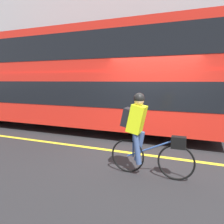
# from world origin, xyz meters

# --- Properties ---
(ground_plane) EXTENTS (80.00, 80.00, 0.00)m
(ground_plane) POSITION_xyz_m (0.00, 0.00, 0.00)
(ground_plane) COLOR #232326
(road_center_line) EXTENTS (50.00, 0.14, 0.01)m
(road_center_line) POSITION_xyz_m (0.00, -0.06, 0.00)
(road_center_line) COLOR yellow
(road_center_line) RESTS_ON ground_plane
(sidewalk_curb) EXTENTS (60.00, 1.80, 0.12)m
(sidewalk_curb) POSITION_xyz_m (0.00, 4.86, 0.06)
(sidewalk_curb) COLOR gray
(sidewalk_curb) RESTS_ON ground_plane
(building_facade) EXTENTS (60.00, 0.30, 8.46)m
(building_facade) POSITION_xyz_m (0.00, 5.92, 4.23)
(building_facade) COLOR #9E9EA3
(building_facade) RESTS_ON ground_plane
(bus) EXTENTS (11.35, 2.58, 3.61)m
(bus) POSITION_xyz_m (-3.62, 2.00, 2.02)
(bus) COLOR black
(bus) RESTS_ON ground_plane
(cyclist_on_bike) EXTENTS (1.64, 0.32, 1.63)m
(cyclist_on_bike) POSITION_xyz_m (0.25, -1.21, 0.88)
(cyclist_on_bike) COLOR black
(cyclist_on_bike) RESTS_ON ground_plane
(trash_bin) EXTENTS (0.56, 0.56, 1.01)m
(trash_bin) POSITION_xyz_m (-1.04, 4.77, 0.62)
(trash_bin) COLOR #194C23
(trash_bin) RESTS_ON sidewalk_curb
(street_sign_post) EXTENTS (0.36, 0.09, 2.78)m
(street_sign_post) POSITION_xyz_m (-2.16, 4.77, 1.66)
(street_sign_post) COLOR #59595B
(street_sign_post) RESTS_ON sidewalk_curb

